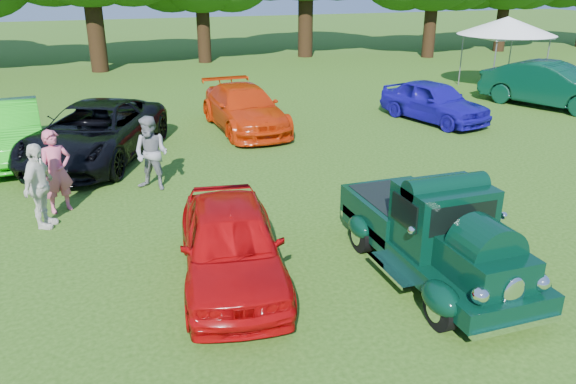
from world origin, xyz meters
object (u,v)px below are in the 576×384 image
object	(u,v)px
back_car_blue	(434,101)
spectator_grey	(151,154)
back_car_black	(95,132)
hero_pickup	(434,235)
spectator_pink	(56,171)
back_car_lime	(9,131)
back_car_orange	(244,108)
spectator_white	(39,186)
canopy_tent	(507,26)
back_car_green	(551,85)
red_convertible	(231,243)

from	to	relation	value
back_car_blue	spectator_grey	world-z (taller)	spectator_grey
back_car_black	hero_pickup	bearing A→B (deg)	-33.76
spectator_grey	back_car_blue	bearing A→B (deg)	56.32
spectator_pink	spectator_grey	distance (m)	2.14
back_car_blue	back_car_lime	bearing A→B (deg)	165.08
back_car_orange	spectator_white	distance (m)	8.35
back_car_blue	spectator_grey	bearing A→B (deg)	-174.50
spectator_grey	spectator_pink	bearing A→B (deg)	-125.14
spectator_grey	spectator_white	bearing A→B (deg)	-111.64
canopy_tent	back_car_blue	bearing A→B (deg)	-145.76
hero_pickup	spectator_grey	xyz separation A→B (m)	(-3.98, 5.62, 0.15)
back_car_green	spectator_white	world-z (taller)	spectator_white
back_car_black	back_car_green	xyz separation A→B (m)	(16.45, 1.21, 0.07)
back_car_lime	spectator_white	size ratio (longest dim) A/B	2.67
red_convertible	spectator_white	distance (m)	4.50
spectator_pink	hero_pickup	bearing A→B (deg)	-61.63
back_car_blue	back_car_green	world-z (taller)	back_car_green
red_convertible	back_car_black	xyz separation A→B (m)	(-1.95, 7.52, 0.09)
back_car_orange	canopy_tent	size ratio (longest dim) A/B	1.10
back_car_lime	back_car_green	size ratio (longest dim) A/B	0.91
red_convertible	spectator_grey	size ratio (longest dim) A/B	2.28
red_convertible	back_car_lime	distance (m)	9.40
back_car_orange	spectator_white	xyz separation A→B (m)	(-5.77, -6.03, 0.17)
hero_pickup	back_car_blue	size ratio (longest dim) A/B	1.05
back_car_lime	spectator_grey	distance (m)	5.03
back_car_black	back_car_blue	xyz separation A→B (m)	(11.07, 0.76, -0.08)
red_convertible	spectator_white	bearing A→B (deg)	141.47
red_convertible	back_car_lime	world-z (taller)	back_car_lime
red_convertible	back_car_blue	distance (m)	12.32
back_car_lime	canopy_tent	xyz separation A→B (m)	(19.26, 3.92, 1.90)
spectator_white	canopy_tent	world-z (taller)	canopy_tent
hero_pickup	spectator_pink	world-z (taller)	spectator_pink
back_car_lime	back_car_blue	size ratio (longest dim) A/B	1.14
spectator_pink	spectator_white	bearing A→B (deg)	-133.30
spectator_pink	spectator_grey	size ratio (longest dim) A/B	1.02
back_car_green	canopy_tent	bearing A→B (deg)	57.03
back_car_blue	back_car_orange	bearing A→B (deg)	156.55
red_convertible	hero_pickup	bearing A→B (deg)	-6.82
hero_pickup	spectator_grey	size ratio (longest dim) A/B	2.44
spectator_pink	back_car_black	bearing A→B (deg)	54.33
red_convertible	canopy_tent	world-z (taller)	canopy_tent
back_car_lime	back_car_orange	world-z (taller)	back_car_lime
back_car_green	back_car_lime	bearing A→B (deg)	157.59
hero_pickup	back_car_black	world-z (taller)	hero_pickup
hero_pickup	spectator_grey	bearing A→B (deg)	125.33
back_car_lime	canopy_tent	world-z (taller)	canopy_tent
back_car_orange	back_car_blue	bearing A→B (deg)	-11.68
spectator_grey	spectator_white	xyz separation A→B (m)	(-2.33, -1.45, -0.01)
back_car_orange	spectator_pink	distance (m)	7.59
back_car_orange	spectator_pink	size ratio (longest dim) A/B	2.69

